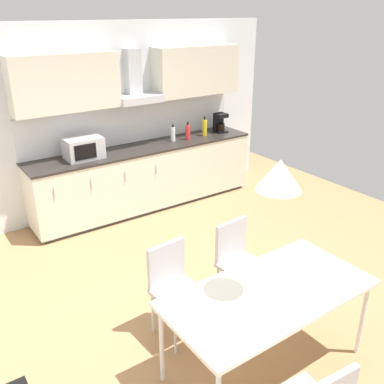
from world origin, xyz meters
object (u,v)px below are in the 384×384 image
bottle_white (173,134)px  chair_far_right (238,256)px  bottle_red (188,132)px  coffee_maker (220,123)px  pendant_lamp (279,175)px  microwave (83,148)px  dining_table (269,296)px  bottle_yellow (204,127)px  chair_far_left (173,281)px

bottle_white → chair_far_right: (-0.88, -2.54, -0.51)m
chair_far_right → bottle_red: bearing=65.9°
coffee_maker → pendant_lamp: (-2.14, -3.35, 0.62)m
microwave → chair_far_right: size_ratio=0.55×
coffee_maker → dining_table: bearing=-122.6°
dining_table → pendant_lamp: 1.00m
bottle_red → pendant_lamp: pendant_lamp is taller
chair_far_right → pendant_lamp: pendant_lamp is taller
pendant_lamp → bottle_yellow: bearing=61.3°
coffee_maker → chair_far_right: size_ratio=0.34×
microwave → chair_far_left: microwave is taller
bottle_red → chair_far_left: 3.14m
coffee_maker → chair_far_left: 3.63m
bottle_red → coffee_maker: bearing=6.7°
dining_table → pendant_lamp: bearing=82.9°
microwave → chair_far_left: 2.60m
coffee_maker → chair_far_left: (-2.52, -2.56, -0.55)m
bottle_yellow → bottle_white: size_ratio=1.19×
bottle_red → chair_far_right: bottle_red is taller
bottle_red → pendant_lamp: bearing=-114.3°
bottle_yellow → pendant_lamp: 3.83m
bottle_white → chair_far_left: 3.06m
chair_far_left → bottle_white: bearing=57.4°
coffee_maker → bottle_yellow: (-0.33, -0.04, -0.02)m
bottle_white → pendant_lamp: pendant_lamp is taller
coffee_maker → bottle_red: size_ratio=1.12×
bottle_red → bottle_yellow: (0.34, 0.03, 0.01)m
chair_far_left → pendant_lamp: size_ratio=2.72×
dining_table → chair_far_right: 0.89m
chair_far_left → bottle_red: bearing=53.3°
microwave → pendant_lamp: (0.14, -3.33, 0.63)m
microwave → bottle_yellow: size_ratio=1.60×
bottle_red → bottle_white: bottle_red is taller
pendant_lamp → chair_far_right: bearing=65.2°
dining_table → bottle_red: bearing=65.7°
chair_far_right → dining_table: bearing=-114.8°
bottle_red → pendant_lamp: size_ratio=0.84×
bottle_red → dining_table: 3.61m
bottle_red → chair_far_left: bearing=-126.7°
dining_table → chair_far_left: size_ratio=1.90×
coffee_maker → chair_far_left: coffee_maker is taller
dining_table → chair_far_right: (0.37, 0.79, -0.17)m
coffee_maker → chair_far_right: (-1.78, -2.56, -0.55)m
coffee_maker → chair_far_right: 3.16m
microwave → bottle_white: 1.39m
bottle_white → pendant_lamp: 3.62m
microwave → bottle_red: bearing=-1.9°
bottle_red → chair_far_right: size_ratio=0.31×
coffee_maker → chair_far_left: size_ratio=0.34×
bottle_red → dining_table: (-1.47, -3.27, -0.34)m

